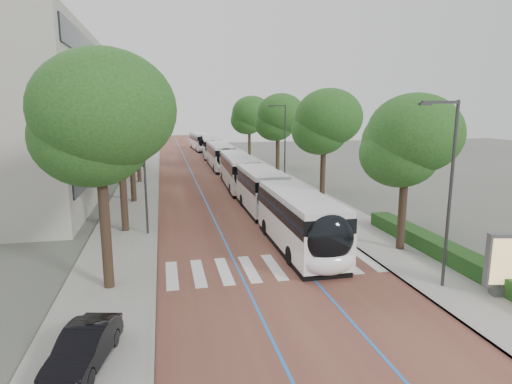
# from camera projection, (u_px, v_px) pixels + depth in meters

# --- Properties ---
(ground) EXTENTS (160.00, 160.00, 0.00)m
(ground) POSITION_uv_depth(u_px,v_px,m) (275.00, 275.00, 20.27)
(ground) COLOR #51544C
(ground) RESTS_ON ground
(road) EXTENTS (11.00, 140.00, 0.02)m
(road) POSITION_uv_depth(u_px,v_px,m) (200.00, 166.00, 58.62)
(road) COLOR brown
(road) RESTS_ON ground
(sidewalk_left) EXTENTS (4.00, 140.00, 0.12)m
(sidewalk_left) POSITION_uv_depth(u_px,v_px,m) (144.00, 167.00, 57.03)
(sidewalk_left) COLOR gray
(sidewalk_left) RESTS_ON ground
(sidewalk_right) EXTENTS (4.00, 140.00, 0.12)m
(sidewalk_right) POSITION_uv_depth(u_px,v_px,m) (254.00, 164.00, 60.18)
(sidewalk_right) COLOR gray
(sidewalk_right) RESTS_ON ground
(kerb_left) EXTENTS (0.20, 140.00, 0.14)m
(kerb_left) POSITION_uv_depth(u_px,v_px,m) (159.00, 167.00, 57.43)
(kerb_left) COLOR gray
(kerb_left) RESTS_ON ground
(kerb_right) EXTENTS (0.20, 140.00, 0.14)m
(kerb_right) POSITION_uv_depth(u_px,v_px,m) (241.00, 164.00, 59.78)
(kerb_right) COLOR gray
(kerb_right) RESTS_ON ground
(zebra_crossing) EXTENTS (10.55, 3.60, 0.01)m
(zebra_crossing) POSITION_uv_depth(u_px,v_px,m) (274.00, 267.00, 21.27)
(zebra_crossing) COLOR silver
(zebra_crossing) RESTS_ON ground
(lane_line_left) EXTENTS (0.12, 126.00, 0.01)m
(lane_line_left) POSITION_uv_depth(u_px,v_px,m) (189.00, 166.00, 58.28)
(lane_line_left) COLOR blue
(lane_line_left) RESTS_ON road
(lane_line_right) EXTENTS (0.12, 126.00, 0.01)m
(lane_line_right) POSITION_uv_depth(u_px,v_px,m) (212.00, 165.00, 58.95)
(lane_line_right) COLOR blue
(lane_line_right) RESTS_ON road
(office_building) EXTENTS (18.11, 40.00, 14.00)m
(office_building) POSITION_uv_depth(u_px,v_px,m) (9.00, 116.00, 41.68)
(office_building) COLOR #ABA89E
(office_building) RESTS_ON ground
(hedge) EXTENTS (1.20, 14.00, 0.80)m
(hedge) POSITION_uv_depth(u_px,v_px,m) (445.00, 251.00, 22.08)
(hedge) COLOR #1D3F16
(hedge) RESTS_ON sidewalk_right
(streetlight_near) EXTENTS (1.82, 0.20, 8.00)m
(streetlight_near) POSITION_uv_depth(u_px,v_px,m) (448.00, 180.00, 17.86)
(streetlight_near) COLOR #333336
(streetlight_near) RESTS_ON sidewalk_right
(streetlight_far) EXTENTS (1.82, 0.20, 8.00)m
(streetlight_far) POSITION_uv_depth(u_px,v_px,m) (283.00, 139.00, 41.83)
(streetlight_far) COLOR #333336
(streetlight_far) RESTS_ON sidewalk_right
(lamp_post_left) EXTENTS (0.14, 0.14, 8.00)m
(lamp_post_left) POSITION_uv_depth(u_px,v_px,m) (145.00, 170.00, 25.87)
(lamp_post_left) COLOR #333336
(lamp_post_left) RESTS_ON sidewalk_left
(trees_left) EXTENTS (6.39, 60.49, 10.04)m
(trees_left) POSITION_uv_depth(u_px,v_px,m) (135.00, 116.00, 41.41)
(trees_left) COLOR black
(trees_left) RESTS_ON ground
(trees_right) EXTENTS (5.79, 47.38, 9.00)m
(trees_right) POSITION_uv_depth(u_px,v_px,m) (287.00, 122.00, 44.05)
(trees_right) COLOR black
(trees_right) RESTS_ON ground
(lead_bus) EXTENTS (2.60, 18.41, 3.20)m
(lead_bus) POSITION_uv_depth(u_px,v_px,m) (280.00, 206.00, 27.35)
(lead_bus) COLOR black
(lead_bus) RESTS_ON ground
(bus_queued_0) EXTENTS (3.01, 12.49, 3.20)m
(bus_queued_0) POSITION_uv_depth(u_px,v_px,m) (238.00, 172.00, 42.24)
(bus_queued_0) COLOR white
(bus_queued_0) RESTS_ON ground
(bus_queued_1) EXTENTS (2.70, 12.43, 3.20)m
(bus_queued_1) POSITION_uv_depth(u_px,v_px,m) (220.00, 156.00, 55.77)
(bus_queued_1) COLOR white
(bus_queued_1) RESTS_ON ground
(bus_queued_2) EXTENTS (3.32, 12.53, 3.20)m
(bus_queued_2) POSITION_uv_depth(u_px,v_px,m) (211.00, 147.00, 68.89)
(bus_queued_2) COLOR white
(bus_queued_2) RESTS_ON ground
(bus_queued_3) EXTENTS (3.15, 12.51, 3.20)m
(bus_queued_3) POSITION_uv_depth(u_px,v_px,m) (200.00, 142.00, 80.31)
(bus_queued_3) COLOR white
(bus_queued_3) RESTS_ON ground
(ad_panel) EXTENTS (1.32, 0.62, 2.65)m
(ad_panel) POSITION_uv_depth(u_px,v_px,m) (502.00, 263.00, 17.57)
(ad_panel) COLOR #59595B
(ad_panel) RESTS_ON sidewalk_right
(parked_car) EXTENTS (2.02, 3.79, 1.19)m
(parked_car) POSITION_uv_depth(u_px,v_px,m) (84.00, 348.00, 12.83)
(parked_car) COLOR black
(parked_car) RESTS_ON sidewalk_left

